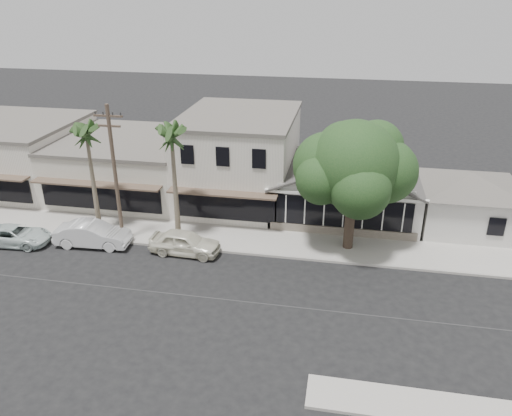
% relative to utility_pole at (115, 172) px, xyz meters
% --- Properties ---
extents(ground, '(140.00, 140.00, 0.00)m').
position_rel_utility_pole_xyz_m(ground, '(9.00, -5.20, -4.79)').
color(ground, black).
rests_on(ground, ground).
extents(sidewalk_north, '(90.00, 3.50, 0.15)m').
position_rel_utility_pole_xyz_m(sidewalk_north, '(1.00, 1.55, -4.71)').
color(sidewalk_north, '#9E9991').
rests_on(sidewalk_north, ground).
extents(corner_shop, '(10.40, 8.60, 5.10)m').
position_rel_utility_pole_xyz_m(corner_shop, '(14.00, 7.27, -2.17)').
color(corner_shop, silver).
rests_on(corner_shop, ground).
extents(side_cottage, '(6.00, 6.00, 3.00)m').
position_rel_utility_pole_xyz_m(side_cottage, '(22.20, 6.30, -3.29)').
color(side_cottage, silver).
rests_on(side_cottage, ground).
extents(row_building_near, '(8.00, 10.00, 6.50)m').
position_rel_utility_pole_xyz_m(row_building_near, '(6.00, 8.30, -1.54)').
color(row_building_near, silver).
rests_on(row_building_near, ground).
extents(row_building_midnear, '(10.00, 10.00, 4.20)m').
position_rel_utility_pole_xyz_m(row_building_midnear, '(-3.00, 8.30, -2.69)').
color(row_building_midnear, silver).
rests_on(row_building_midnear, ground).
extents(row_building_midfar, '(11.00, 10.00, 5.00)m').
position_rel_utility_pole_xyz_m(row_building_midfar, '(-13.50, 8.30, -2.29)').
color(row_building_midfar, silver).
rests_on(row_building_midfar, ground).
extents(utility_pole, '(1.80, 0.24, 9.00)m').
position_rel_utility_pole_xyz_m(utility_pole, '(0.00, 0.00, 0.00)').
color(utility_pole, brown).
rests_on(utility_pole, ground).
extents(car_0, '(4.49, 1.97, 1.50)m').
position_rel_utility_pole_xyz_m(car_0, '(4.48, -0.77, -4.04)').
color(car_0, silver).
rests_on(car_0, ground).
extents(car_1, '(4.88, 1.95, 1.58)m').
position_rel_utility_pole_xyz_m(car_1, '(-1.61, -0.86, -4.00)').
color(car_1, silver).
rests_on(car_1, ground).
extents(car_2, '(4.59, 2.36, 1.24)m').
position_rel_utility_pole_xyz_m(car_2, '(-6.61, -1.60, -4.17)').
color(car_2, silver).
rests_on(car_2, ground).
extents(shade_tree, '(7.48, 6.76, 8.30)m').
position_rel_utility_pole_xyz_m(shade_tree, '(14.35, 1.90, 0.68)').
color(shade_tree, '#403126').
rests_on(shade_tree, ground).
extents(palm_east, '(2.95, 2.95, 8.20)m').
position_rel_utility_pole_xyz_m(palm_east, '(3.50, 0.87, 2.23)').
color(palm_east, '#726651').
rests_on(palm_east, ground).
extents(palm_mid, '(3.16, 3.16, 7.97)m').
position_rel_utility_pole_xyz_m(palm_mid, '(-2.09, 0.94, 2.04)').
color(palm_mid, '#726651').
rests_on(palm_mid, ground).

